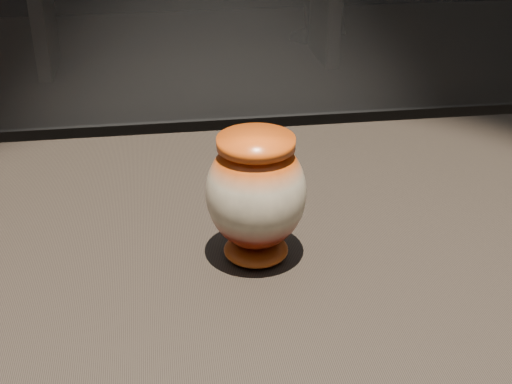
% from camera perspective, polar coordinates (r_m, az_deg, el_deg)
% --- Properties ---
extents(main_vase, '(0.14, 0.14, 0.15)m').
position_cam_1_polar(main_vase, '(0.80, 0.00, -0.17)').
color(main_vase, maroon).
rests_on(main_vase, display_plinth).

